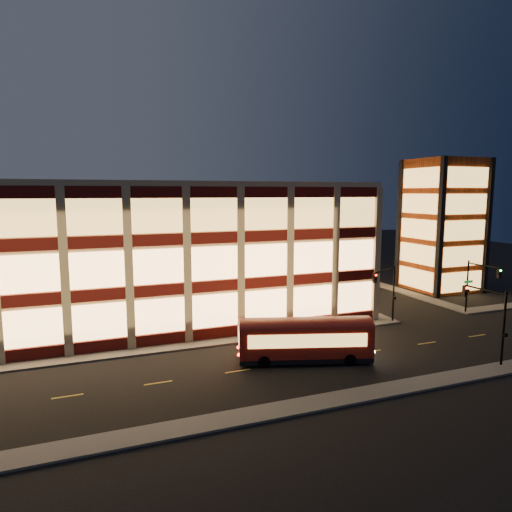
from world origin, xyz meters
name	(u,v)px	position (x,y,z in m)	size (l,w,h in m)	color
ground	(171,352)	(0.00, 0.00, 0.00)	(200.00, 200.00, 0.00)	black
sidewalk_office_south	(133,352)	(-3.00, 1.00, 0.07)	(54.00, 2.00, 0.15)	#514F4C
sidewalk_office_east	(314,291)	(23.00, 17.00, 0.07)	(2.00, 30.00, 0.15)	#514F4C
sidewalk_tower_south	(506,307)	(40.00, 1.00, 0.07)	(14.00, 2.00, 0.15)	#514F4C
sidewalk_tower_west	(381,285)	(34.00, 17.00, 0.07)	(2.00, 30.00, 0.15)	#514F4C
sidewalk_near	(212,423)	(0.00, -13.00, 0.07)	(100.00, 2.00, 0.15)	#514F4C
office_building	(116,247)	(-2.91, 16.91, 7.25)	(50.45, 30.45, 14.50)	tan
stair_tower	(442,225)	(39.95, 11.95, 8.99)	(8.60, 8.60, 18.00)	#8C3814
traffic_signal_far	(387,285)	(22.21, 0.24, 4.11)	(3.79, 1.87, 6.00)	black
traffic_signal_right	(478,279)	(33.50, -0.62, 4.10)	(1.20, 4.37, 6.00)	black
traffic_signal_near	(489,310)	(23.50, -11.03, 4.13)	(0.32, 4.45, 6.00)	black
trolley_bus	(305,337)	(9.72, -5.92, 1.98)	(10.87, 5.71, 3.58)	maroon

